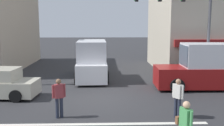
{
  "coord_description": "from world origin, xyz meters",
  "views": [
    {
      "loc": [
        0.4,
        -13.34,
        3.94
      ],
      "look_at": [
        0.87,
        2.0,
        1.6
      ],
      "focal_mm": 42.0,
      "sensor_mm": 36.0,
      "label": 1
    }
  ],
  "objects_px": {
    "traffic_light_mast": "(189,17)",
    "pedestrian_far_side": "(178,96)",
    "pedestrian_mid_crossing": "(59,96)",
    "box_truck_parked_curbside": "(206,68)",
    "pedestrian_foreground_with_bag": "(185,124)",
    "box_truck_crossing_rightbound": "(92,62)",
    "utility_pole_far_right": "(202,21)"
  },
  "relations": [
    {
      "from": "utility_pole_far_right",
      "to": "traffic_light_mast",
      "type": "xyz_separation_m",
      "value": [
        -2.59,
        -4.63,
        0.18
      ]
    },
    {
      "from": "utility_pole_far_right",
      "to": "pedestrian_foreground_with_bag",
      "type": "xyz_separation_m",
      "value": [
        -5.44,
        -13.59,
        -3.17
      ]
    },
    {
      "from": "pedestrian_foreground_with_bag",
      "to": "pedestrian_mid_crossing",
      "type": "xyz_separation_m",
      "value": [
        -4.31,
        3.24,
        -0.0
      ]
    },
    {
      "from": "traffic_light_mast",
      "to": "pedestrian_far_side",
      "type": "height_order",
      "value": "traffic_light_mast"
    },
    {
      "from": "box_truck_parked_curbside",
      "to": "pedestrian_far_side",
      "type": "distance_m",
      "value": 5.76
    },
    {
      "from": "utility_pole_far_right",
      "to": "pedestrian_far_side",
      "type": "height_order",
      "value": "utility_pole_far_right"
    },
    {
      "from": "traffic_light_mast",
      "to": "pedestrian_mid_crossing",
      "type": "relative_size",
      "value": 3.71
    },
    {
      "from": "box_truck_crossing_rightbound",
      "to": "pedestrian_foreground_with_bag",
      "type": "bearing_deg",
      "value": -73.33
    },
    {
      "from": "box_truck_parked_curbside",
      "to": "pedestrian_far_side",
      "type": "bearing_deg",
      "value": -122.05
    },
    {
      "from": "pedestrian_mid_crossing",
      "to": "utility_pole_far_right",
      "type": "bearing_deg",
      "value": 46.74
    },
    {
      "from": "box_truck_parked_curbside",
      "to": "pedestrian_foreground_with_bag",
      "type": "distance_m",
      "value": 8.76
    },
    {
      "from": "pedestrian_foreground_with_bag",
      "to": "pedestrian_far_side",
      "type": "xyz_separation_m",
      "value": [
        0.64,
        3.06,
        -0.0
      ]
    },
    {
      "from": "box_truck_crossing_rightbound",
      "to": "pedestrian_foreground_with_bag",
      "type": "relative_size",
      "value": 3.39
    },
    {
      "from": "traffic_light_mast",
      "to": "pedestrian_foreground_with_bag",
      "type": "bearing_deg",
      "value": -107.63
    },
    {
      "from": "box_truck_crossing_rightbound",
      "to": "pedestrian_mid_crossing",
      "type": "distance_m",
      "value": 7.79
    },
    {
      "from": "pedestrian_foreground_with_bag",
      "to": "pedestrian_mid_crossing",
      "type": "height_order",
      "value": "same"
    },
    {
      "from": "pedestrian_mid_crossing",
      "to": "pedestrian_foreground_with_bag",
      "type": "bearing_deg",
      "value": -36.93
    },
    {
      "from": "box_truck_parked_curbside",
      "to": "pedestrian_foreground_with_bag",
      "type": "bearing_deg",
      "value": -114.95
    },
    {
      "from": "box_truck_parked_curbside",
      "to": "pedestrian_far_side",
      "type": "xyz_separation_m",
      "value": [
        -3.05,
        -4.88,
        -0.3
      ]
    },
    {
      "from": "box_truck_crossing_rightbound",
      "to": "pedestrian_foreground_with_bag",
      "type": "distance_m",
      "value": 11.44
    },
    {
      "from": "box_truck_crossing_rightbound",
      "to": "box_truck_parked_curbside",
      "type": "distance_m",
      "value": 7.6
    },
    {
      "from": "box_truck_parked_curbside",
      "to": "utility_pole_far_right",
      "type": "bearing_deg",
      "value": 72.85
    },
    {
      "from": "utility_pole_far_right",
      "to": "box_truck_parked_curbside",
      "type": "xyz_separation_m",
      "value": [
        -1.74,
        -5.65,
        -2.87
      ]
    },
    {
      "from": "pedestrian_mid_crossing",
      "to": "pedestrian_far_side",
      "type": "height_order",
      "value": "same"
    },
    {
      "from": "utility_pole_far_right",
      "to": "box_truck_parked_curbside",
      "type": "bearing_deg",
      "value": -107.15
    },
    {
      "from": "box_truck_crossing_rightbound",
      "to": "pedestrian_foreground_with_bag",
      "type": "height_order",
      "value": "box_truck_crossing_rightbound"
    },
    {
      "from": "utility_pole_far_right",
      "to": "pedestrian_foreground_with_bag",
      "type": "distance_m",
      "value": 14.98
    },
    {
      "from": "pedestrian_mid_crossing",
      "to": "traffic_light_mast",
      "type": "bearing_deg",
      "value": 38.65
    },
    {
      "from": "box_truck_crossing_rightbound",
      "to": "pedestrian_mid_crossing",
      "type": "xyz_separation_m",
      "value": [
        -1.02,
        -7.72,
        -0.3
      ]
    },
    {
      "from": "pedestrian_mid_crossing",
      "to": "pedestrian_far_side",
      "type": "relative_size",
      "value": 1.0
    },
    {
      "from": "traffic_light_mast",
      "to": "pedestrian_far_side",
      "type": "distance_m",
      "value": 7.13
    },
    {
      "from": "box_truck_crossing_rightbound",
      "to": "pedestrian_mid_crossing",
      "type": "relative_size",
      "value": 3.39
    }
  ]
}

